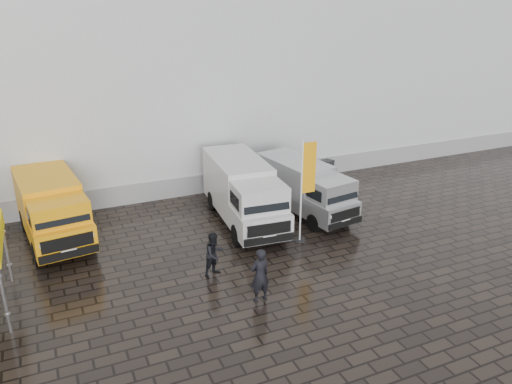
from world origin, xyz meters
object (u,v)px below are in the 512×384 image
wheelie_bin (327,169)px  person_front (260,275)px  van_white (244,194)px  person_tent (214,254)px  flagpole (305,186)px  van_yellow (53,211)px  van_silver (305,189)px

wheelie_bin → person_front: size_ratio=0.52×
van_white → person_tent: (-2.77, -3.87, -0.55)m
flagpole → person_tent: flagpole is taller
van_white → person_tent: size_ratio=3.82×
van_yellow → van_white: bearing=-17.7°
van_yellow → person_tent: van_yellow is taller
person_front → person_tent: (-0.82, 2.22, -0.12)m
person_tent → van_yellow: bearing=112.0°
person_front → van_silver: bearing=-136.4°
van_silver → flagpole: flagpole is taller
flagpole → wheelie_bin: bearing=51.8°
van_white → person_front: van_white is taller
van_silver → person_front: (-4.98, -5.90, -0.26)m
flagpole → person_front: size_ratio=2.31×
flagpole → person_tent: 4.82m
van_white → person_front: 6.41m
van_silver → person_tent: bearing=-156.2°
van_silver → flagpole: (-1.42, -2.49, 1.22)m
van_yellow → van_silver: van_yellow is taller
van_white → flagpole: (1.62, -2.68, 1.04)m
van_white → van_silver: 3.05m
van_white → person_front: (-1.95, -6.09, -0.44)m
person_tent → van_white: bearing=32.6°
wheelie_bin → person_tent: (-9.52, -7.71, 0.34)m
van_yellow → flagpole: bearing=-30.5°
van_silver → person_front: size_ratio=2.94×
van_white → flagpole: size_ratio=1.45×
van_white → van_silver: van_white is taller
person_front → person_tent: person_front is taller
van_yellow → van_white: van_white is taller
wheelie_bin → van_silver: bearing=-146.9°
van_silver → van_yellow: bearing=162.5°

